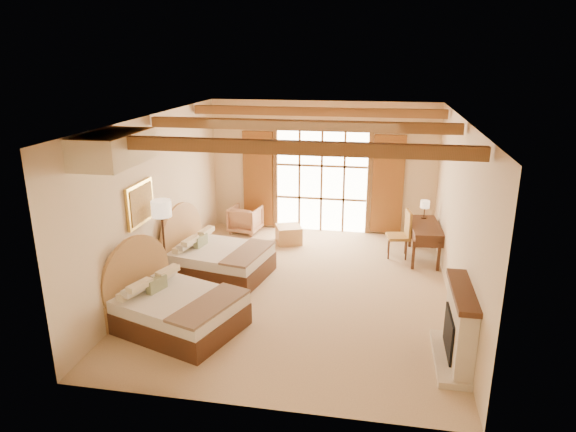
% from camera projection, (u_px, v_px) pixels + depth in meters
% --- Properties ---
extents(floor, '(7.00, 7.00, 0.00)m').
position_uv_depth(floor, '(299.00, 288.00, 9.74)').
color(floor, '#CDB287').
rests_on(floor, ground).
extents(wall_back, '(5.50, 0.00, 5.50)m').
position_uv_depth(wall_back, '(322.00, 167.00, 12.54)').
color(wall_back, beige).
rests_on(wall_back, ground).
extents(wall_left, '(0.00, 7.00, 7.00)m').
position_uv_depth(wall_left, '(157.00, 200.00, 9.72)').
color(wall_left, beige).
rests_on(wall_left, ground).
extents(wall_right, '(0.00, 7.00, 7.00)m').
position_uv_depth(wall_right, '(458.00, 216.00, 8.79)').
color(wall_right, beige).
rests_on(wall_right, ground).
extents(ceiling, '(7.00, 7.00, 0.00)m').
position_uv_depth(ceiling, '(300.00, 118.00, 8.77)').
color(ceiling, '#AE6A36').
rests_on(ceiling, ground).
extents(ceiling_beams, '(5.39, 4.60, 0.18)m').
position_uv_depth(ceiling_beams, '(300.00, 125.00, 8.81)').
color(ceiling_beams, brown).
rests_on(ceiling_beams, ceiling).
extents(french_doors, '(3.95, 0.08, 2.60)m').
position_uv_depth(french_doors, '(322.00, 182.00, 12.59)').
color(french_doors, white).
rests_on(french_doors, ground).
extents(fireplace, '(0.46, 1.40, 1.16)m').
position_uv_depth(fireplace, '(458.00, 330.00, 7.27)').
color(fireplace, beige).
rests_on(fireplace, ground).
extents(painting, '(0.06, 0.95, 0.75)m').
position_uv_depth(painting, '(141.00, 204.00, 8.97)').
color(painting, '#E7C054').
rests_on(painting, wall_left).
extents(canopy_valance, '(0.70, 1.40, 0.45)m').
position_uv_depth(canopy_valance, '(114.00, 149.00, 7.38)').
color(canopy_valance, '#F6EDC2').
rests_on(canopy_valance, ceiling).
extents(bed_near, '(2.32, 1.96, 1.24)m').
position_uv_depth(bed_near, '(170.00, 306.00, 8.24)').
color(bed_near, '#431E12').
rests_on(bed_near, floor).
extents(bed_far, '(2.11, 1.73, 1.22)m').
position_uv_depth(bed_far, '(214.00, 257.00, 10.26)').
color(bed_far, '#431E12').
rests_on(bed_far, floor).
extents(nightstand, '(0.53, 0.53, 0.53)m').
position_uv_depth(nightstand, '(155.00, 289.00, 9.09)').
color(nightstand, '#431E12').
rests_on(nightstand, floor).
extents(floor_lamp, '(0.36, 0.36, 1.71)m').
position_uv_depth(floor_lamp, '(162.00, 214.00, 9.38)').
color(floor_lamp, '#372115').
rests_on(floor_lamp, floor).
extents(armchair, '(0.80, 0.82, 0.66)m').
position_uv_depth(armchair, '(245.00, 219.00, 12.73)').
color(armchair, tan).
rests_on(armchair, floor).
extents(ottoman, '(0.72, 0.72, 0.40)m').
position_uv_depth(ottoman, '(289.00, 234.00, 12.05)').
color(ottoman, tan).
rests_on(ottoman, floor).
extents(desk, '(0.72, 1.46, 0.76)m').
position_uv_depth(desk, '(424.00, 240.00, 11.07)').
color(desk, '#431E12').
rests_on(desk, floor).
extents(desk_chair, '(0.53, 0.53, 1.05)m').
position_uv_depth(desk_chair, '(399.00, 243.00, 11.17)').
color(desk_chair, olive).
rests_on(desk_chair, floor).
extents(desk_lamp, '(0.20, 0.20, 0.40)m').
position_uv_depth(desk_lamp, '(425.00, 205.00, 11.31)').
color(desk_lamp, '#372115').
rests_on(desk_lamp, desk).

